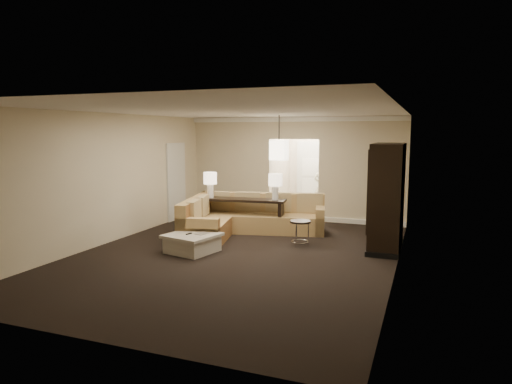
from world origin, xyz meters
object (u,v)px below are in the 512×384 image
at_px(console_table, 242,212).
at_px(armoire, 387,199).
at_px(coffee_table, 192,243).
at_px(sectional_sofa, 243,218).
at_px(person, 322,184).
at_px(drink_table, 300,228).

distance_m(console_table, armoire, 3.46).
xyz_separation_m(coffee_table, console_table, (0.22, 2.10, 0.29)).
bearing_deg(sectional_sofa, person, 62.46).
bearing_deg(console_table, person, 65.54).
bearing_deg(person, coffee_table, 92.50).
relative_size(console_table, person, 1.29).
relative_size(sectional_sofa, armoire, 1.48).
xyz_separation_m(sectional_sofa, drink_table, (1.57, -0.67, 0.03)).
distance_m(sectional_sofa, console_table, 0.26).
xyz_separation_m(coffee_table, armoire, (3.60, 1.60, 0.85)).
distance_m(armoire, drink_table, 1.86).
height_order(coffee_table, console_table, console_table).
height_order(sectional_sofa, coffee_table, sectional_sofa).
xyz_separation_m(sectional_sofa, armoire, (3.27, -0.30, 0.67)).
relative_size(armoire, drink_table, 3.97).
distance_m(console_table, drink_table, 1.90).
relative_size(coffee_table, person, 0.67).
relative_size(drink_table, person, 0.33).
relative_size(sectional_sofa, drink_table, 5.87).
xyz_separation_m(console_table, drink_table, (1.68, -0.87, -0.09)).
xyz_separation_m(console_table, armoire, (3.38, -0.50, 0.56)).
bearing_deg(armoire, drink_table, -167.69).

